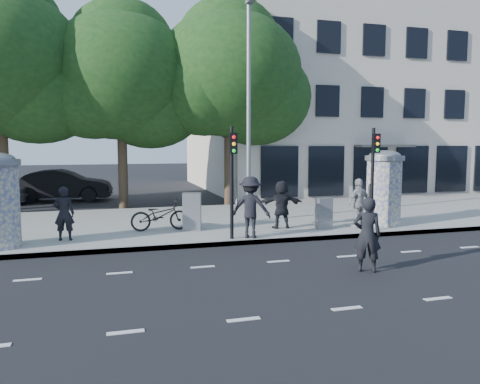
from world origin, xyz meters
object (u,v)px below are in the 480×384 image
object	(u,v)px
traffic_pole_far	(373,168)
street_lamp	(249,95)
car_mid	(63,185)
cabinet_right	(324,213)
ped_b	(64,214)
ped_e	(359,203)
traffic_pole_near	(232,171)
ped_d	(251,207)
man_road	(367,235)
cabinet_left	(192,212)
ped_f	(282,204)
ad_column_right	(384,186)
bicycle	(160,215)

from	to	relation	value
traffic_pole_far	street_lamp	world-z (taller)	street_lamp
traffic_pole_far	car_mid	distance (m)	16.71
street_lamp	cabinet_right	world-z (taller)	street_lamp
ped_b	ped_e	bearing A→B (deg)	-176.55
ped_e	traffic_pole_near	bearing A→B (deg)	-8.34
traffic_pole_near	ped_d	size ratio (longest dim) A/B	1.80
ped_b	cabinet_right	xyz separation A→B (m)	(8.34, -0.35, -0.29)
man_road	cabinet_left	distance (m)	6.51
traffic_pole_near	ped_f	size ratio (longest dim) A/B	2.06
ped_d	man_road	bearing A→B (deg)	136.55
ped_d	car_mid	world-z (taller)	ped_d
ped_d	ped_f	bearing A→B (deg)	-116.85
ad_column_right	bicycle	xyz separation A→B (m)	(-7.75, 1.11, -0.88)
ped_e	bicycle	xyz separation A→B (m)	(-6.65, 1.34, -0.34)
cabinet_right	street_lamp	bearing A→B (deg)	135.56
ped_d	ped_e	size ratio (longest dim) A/B	1.11
traffic_pole_far	man_road	bearing A→B (deg)	-123.11
traffic_pole_near	man_road	bearing A→B (deg)	-59.49
traffic_pole_far	ped_d	bearing A→B (deg)	179.22
traffic_pole_near	ped_e	world-z (taller)	traffic_pole_near
ped_e	man_road	xyz separation A→B (m)	(-2.42, -4.54, -0.10)
car_mid	man_road	bearing A→B (deg)	-147.85
street_lamp	ped_f	world-z (taller)	street_lamp
traffic_pole_near	cabinet_right	xyz separation A→B (m)	(3.45, 0.84, -1.55)
traffic_pole_near	ped_e	bearing A→B (deg)	8.18
ad_column_right	ped_d	world-z (taller)	ad_column_right
ped_d	ped_e	bearing A→B (deg)	-148.03
ad_column_right	cabinet_left	bearing A→B (deg)	172.37
car_mid	ped_f	bearing A→B (deg)	-139.16
traffic_pole_far	cabinet_left	world-z (taller)	traffic_pole_far
ped_f	bicycle	size ratio (longest dim) A/B	0.85
street_lamp	car_mid	xyz separation A→B (m)	(-7.30, 9.91, -3.97)
traffic_pole_far	ped_e	bearing A→B (deg)	98.85
man_road	car_mid	world-z (taller)	man_road
traffic_pole_near	traffic_pole_far	bearing A→B (deg)	0.00
bicycle	cabinet_left	distance (m)	1.06
ped_d	cabinet_left	size ratio (longest dim) A/B	1.51
traffic_pole_near	cabinet_left	world-z (taller)	traffic_pole_near
cabinet_left	traffic_pole_near	bearing A→B (deg)	-47.62
traffic_pole_far	cabinet_left	bearing A→B (deg)	162.46
bicycle	cabinet_left	world-z (taller)	cabinet_left
traffic_pole_far	cabinet_left	xyz separation A→B (m)	(-5.71, 1.81, -1.46)
ad_column_right	ped_e	size ratio (longest dim) A/B	1.56
ad_column_right	ped_f	distance (m)	3.77
bicycle	cabinet_right	world-z (taller)	cabinet_right
ped_e	bicycle	distance (m)	6.79
traffic_pole_far	ped_e	world-z (taller)	traffic_pole_far
traffic_pole_near	ped_d	xyz separation A→B (m)	(0.60, 0.06, -1.14)
traffic_pole_near	ped_e	xyz separation A→B (m)	(4.69, 0.67, -1.23)
ad_column_right	ped_e	xyz separation A→B (m)	(-1.11, -0.23, -0.54)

